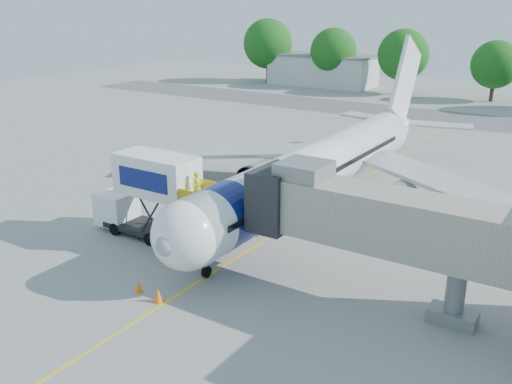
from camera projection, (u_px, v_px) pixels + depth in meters
The scene contains 14 objects.
ground at pixel (292, 223), 38.61m from camera, with size 160.00×160.00×0.00m, color gray.
guidance_line at pixel (292, 223), 38.61m from camera, with size 0.15×70.00×0.01m, color yellow.
taxiway_strip at pixel (456, 119), 71.98m from camera, with size 120.00×10.00×0.01m, color #59595B.
aircraft at pixel (322, 167), 40.94m from camera, with size 34.17×37.73×11.35m.
jet_bridge at pixel (367, 218), 27.54m from camera, with size 13.90×3.20×6.60m.
catering_hiloader at pixel (150, 196), 35.40m from camera, with size 8.50×2.44×5.50m.
ground_tug at pixel (136, 335), 24.43m from camera, with size 3.61×2.37×1.33m.
safety_cone_a at pixel (139, 287), 29.37m from camera, with size 0.39×0.39×0.63m.
safety_cone_b at pixel (158, 295), 28.39m from camera, with size 0.47×0.47×0.75m.
outbuilding_left at pixel (322, 70), 99.88m from camera, with size 18.40×8.40×5.30m.
tree_a at pixel (268, 44), 102.45m from camera, with size 8.82×8.82×11.24m.
tree_b at pixel (333, 51), 96.19m from camera, with size 7.82×7.82×9.97m.
tree_c at pixel (403, 55), 89.09m from camera, with size 7.95×7.95×10.14m.
tree_d at pixel (495, 65), 82.86m from camera, with size 6.96×6.96×8.87m.
Camera 1 is at (17.49, -31.47, 14.34)m, focal length 40.00 mm.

